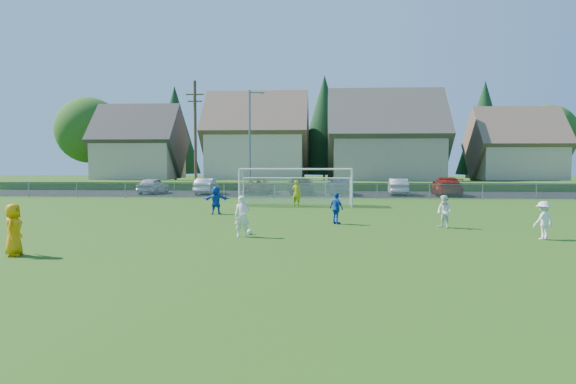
% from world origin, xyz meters
% --- Properties ---
extents(ground, '(160.00, 160.00, 0.00)m').
position_xyz_m(ground, '(0.00, 0.00, 0.00)').
color(ground, '#193D0C').
rests_on(ground, ground).
extents(asphalt_lot, '(60.00, 60.00, 0.00)m').
position_xyz_m(asphalt_lot, '(0.00, 27.50, 0.01)').
color(asphalt_lot, black).
rests_on(asphalt_lot, ground).
extents(grass_embankment, '(70.00, 6.00, 0.80)m').
position_xyz_m(grass_embankment, '(0.00, 35.00, 0.40)').
color(grass_embankment, '#1E420F').
rests_on(grass_embankment, ground).
extents(soccer_ball, '(0.22, 0.22, 0.22)m').
position_xyz_m(soccer_ball, '(-1.20, 2.55, 0.11)').
color(soccer_ball, white).
rests_on(soccer_ball, ground).
extents(referee, '(0.70, 0.91, 1.66)m').
position_xyz_m(referee, '(-8.02, -2.50, 0.83)').
color(referee, '#F89604').
rests_on(referee, ground).
extents(player_white_a, '(0.62, 0.44, 1.63)m').
position_xyz_m(player_white_a, '(-1.41, 1.94, 0.81)').
color(player_white_a, white).
rests_on(player_white_a, ground).
extents(player_white_b, '(0.86, 0.90, 1.47)m').
position_xyz_m(player_white_b, '(7.17, 5.12, 0.73)').
color(player_white_b, white).
rests_on(player_white_b, ground).
extents(player_white_c, '(1.09, 0.92, 1.46)m').
position_xyz_m(player_white_c, '(10.17, 2.06, 0.73)').
color(player_white_c, white).
rests_on(player_white_c, ground).
extents(player_blue_a, '(0.84, 0.91, 1.50)m').
position_xyz_m(player_blue_a, '(2.41, 6.20, 0.75)').
color(player_blue_a, blue).
rests_on(player_blue_a, ground).
extents(player_blue_b, '(1.47, 0.49, 1.58)m').
position_xyz_m(player_blue_b, '(-4.18, 10.22, 0.79)').
color(player_blue_b, blue).
rests_on(player_blue_b, ground).
extents(goalkeeper, '(0.73, 0.60, 1.72)m').
position_xyz_m(goalkeeper, '(0.06, 15.45, 0.86)').
color(goalkeeper, '#C0CB17').
rests_on(goalkeeper, ground).
extents(car_a, '(2.03, 4.31, 1.43)m').
position_xyz_m(car_a, '(-13.41, 27.07, 0.71)').
color(car_a, '#B4B6BC').
rests_on(car_a, ground).
extents(car_b, '(1.62, 4.34, 1.42)m').
position_xyz_m(car_b, '(-8.49, 26.73, 0.71)').
color(car_b, silver).
rests_on(car_b, ground).
extents(car_c, '(2.33, 4.92, 1.36)m').
position_xyz_m(car_c, '(-3.89, 27.58, 0.68)').
color(car_c, '#4E0F08').
rests_on(car_c, ground).
extents(car_d, '(2.58, 5.38, 1.51)m').
position_xyz_m(car_d, '(-0.16, 27.56, 0.76)').
color(car_d, black).
rests_on(car_d, ground).
extents(car_e, '(2.27, 4.84, 1.60)m').
position_xyz_m(car_e, '(3.22, 26.99, 0.80)').
color(car_e, '#132143').
rests_on(car_e, ground).
extents(car_f, '(1.80, 4.41, 1.42)m').
position_xyz_m(car_f, '(8.30, 26.80, 0.71)').
color(car_f, '#B2B2B2').
rests_on(car_f, ground).
extents(car_g, '(2.77, 5.64, 1.58)m').
position_xyz_m(car_g, '(12.34, 26.47, 0.79)').
color(car_g, maroon).
rests_on(car_g, ground).
extents(soccer_goal, '(7.42, 1.90, 2.50)m').
position_xyz_m(soccer_goal, '(0.00, 16.05, 1.63)').
color(soccer_goal, white).
rests_on(soccer_goal, ground).
extents(chainlink_fence, '(52.06, 0.06, 1.20)m').
position_xyz_m(chainlink_fence, '(0.00, 22.00, 0.63)').
color(chainlink_fence, gray).
rests_on(chainlink_fence, ground).
extents(streetlight, '(1.38, 0.18, 9.00)m').
position_xyz_m(streetlight, '(-4.45, 26.00, 4.84)').
color(streetlight, slate).
rests_on(streetlight, ground).
extents(utility_pole, '(1.60, 0.26, 10.00)m').
position_xyz_m(utility_pole, '(-9.50, 27.00, 5.15)').
color(utility_pole, '#473321').
rests_on(utility_pole, ground).
extents(houses_row, '(53.90, 11.45, 13.27)m').
position_xyz_m(houses_row, '(1.97, 42.46, 7.33)').
color(houses_row, tan).
rests_on(houses_row, ground).
extents(tree_row, '(65.98, 12.36, 13.80)m').
position_xyz_m(tree_row, '(1.04, 48.74, 6.91)').
color(tree_row, '#382616').
rests_on(tree_row, ground).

